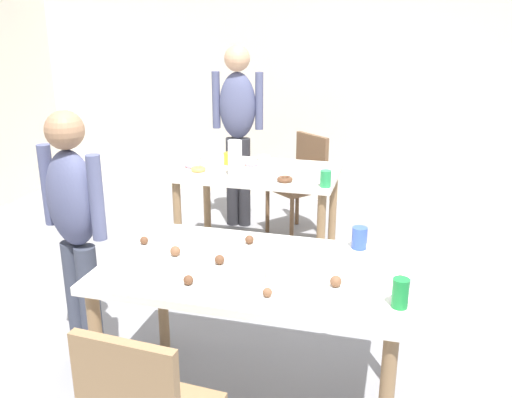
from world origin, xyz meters
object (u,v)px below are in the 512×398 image
Objects in this scene: person_girl_near at (75,222)px; pitcher_far at (235,158)px; chair_far_table at (302,178)px; soda_can at (400,293)px; mixing_bowl at (289,271)px; dining_table_far at (258,183)px; dining_table_near at (254,283)px; person_adult_far at (238,120)px.

pitcher_far is at bearing 71.27° from person_girl_near.
soda_can is (0.86, -2.55, 0.31)m from chair_far_table.
chair_far_table reaches higher than mixing_bowl.
soda_can is at bearing -54.01° from pitcher_far.
chair_far_table reaches higher than dining_table_far.
dining_table_near is 6.75× the size of mixing_bowl.
dining_table_near is at bearing -69.59° from pitcher_far.
chair_far_table is 0.62× the size of person_girl_near.
pitcher_far is at bearing 110.41° from dining_table_near.
person_adult_far is at bearing 108.55° from dining_table_near.
mixing_bowl is (0.59, -1.70, 0.14)m from dining_table_far.
pitcher_far is at bearing 125.99° from soda_can.
soda_can reaches higher than mixing_bowl.
dining_table_near is 0.99× the size of person_girl_near.
pitcher_far is (-0.32, -0.92, 0.38)m from chair_far_table.
soda_can is (1.45, -2.58, -0.16)m from person_adult_far.
dining_table_near is at bearing -85.01° from chair_far_table.
pitcher_far is (-1.18, 1.63, 0.07)m from soda_can.
dining_table_far is 1.80m from mixing_bowl.
pitcher_far is at bearing -109.26° from chair_far_table.
person_girl_near is 0.88× the size of person_adult_far.
person_adult_far reaches higher than pitcher_far.
dining_table_near is 0.70m from soda_can.
dining_table_far is 5.74× the size of mixing_bowl.
person_girl_near reaches higher than chair_far_table.
person_girl_near is 5.46× the size of pitcher_far.
dining_table_far is 0.84× the size of person_girl_near.
dining_table_near is at bearing 162.00° from soda_can.
person_girl_near reaches higher than mixing_bowl.
dining_table_far is 1.36× the size of chair_far_table.
soda_can reaches higher than dining_table_near.
person_girl_near is (-0.98, 0.09, 0.18)m from dining_table_near.
soda_can is 2.01m from pitcher_far.
chair_far_table is at bearing 94.99° from dining_table_near.
person_girl_near is 2.29m from person_adult_far.
chair_far_table is 0.76m from person_adult_far.
mixing_bowl is (0.39, -2.41, 0.29)m from chair_far_table.
person_adult_far is at bearing 111.80° from mixing_bowl.
soda_can is at bearing -60.66° from person_adult_far.
person_adult_far reaches higher than mixing_bowl.
person_girl_near is 1.40m from pitcher_far.
chair_far_table reaches higher than dining_table_near.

